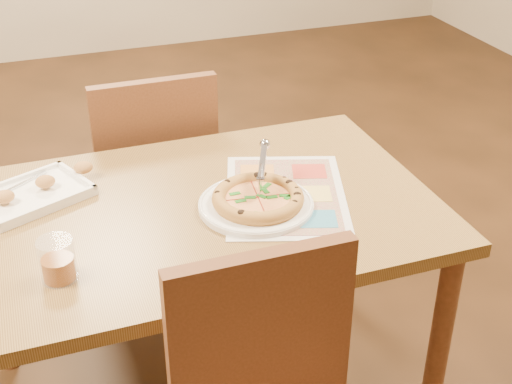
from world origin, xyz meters
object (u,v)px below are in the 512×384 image
object	(u,v)px
plate	(256,205)
pizza_cutter	(262,168)
pizza	(258,198)
chair_far	(153,160)
menu	(286,195)
glass_tumbler	(58,262)
appetizer_tray	(34,194)
dining_table	(199,233)

from	to	relation	value
plate	pizza_cutter	bearing A→B (deg)	55.22
pizza	pizza_cutter	size ratio (longest dim) A/B	1.59
plate	chair_far	bearing A→B (deg)	102.69
menu	glass_tumbler	bearing A→B (deg)	-164.34
plate	menu	distance (m)	0.11
chair_far	appetizer_tray	xyz separation A→B (m)	(-0.42, -0.40, 0.17)
dining_table	pizza_cutter	world-z (taller)	pizza_cutter
dining_table	plate	distance (m)	0.19
chair_far	plate	bearing A→B (deg)	102.69
appetizer_tray	dining_table	bearing A→B (deg)	-25.36
glass_tumbler	menu	bearing A→B (deg)	15.66
appetizer_tray	chair_far	bearing A→B (deg)	44.29
dining_table	pizza	xyz separation A→B (m)	(0.15, -0.06, 0.11)
pizza	menu	distance (m)	0.11
plate	pizza_cutter	distance (m)	0.10
plate	pizza	distance (m)	0.02
chair_far	pizza_cutter	distance (m)	0.68
pizza_cutter	menu	xyz separation A→B (m)	(0.07, -0.02, -0.09)
dining_table	glass_tumbler	bearing A→B (deg)	-152.35
pizza	appetizer_tray	xyz separation A→B (m)	(-0.57, 0.26, -0.01)
dining_table	pizza	world-z (taller)	pizza
pizza_cutter	appetizer_tray	size ratio (longest dim) A/B	0.44
dining_table	chair_far	xyz separation A→B (m)	(-0.00, 0.60, -0.07)
dining_table	pizza	size ratio (longest dim) A/B	5.16
pizza	plate	bearing A→B (deg)	169.32
appetizer_tray	menu	xyz separation A→B (m)	(0.67, -0.22, -0.01)
pizza	appetizer_tray	world-z (taller)	appetizer_tray
dining_table	menu	world-z (taller)	menu
chair_far	dining_table	bearing A→B (deg)	90.00
chair_far	pizza_cutter	size ratio (longest dim) A/B	2.97
glass_tumbler	dining_table	bearing A→B (deg)	27.65
pizza_cutter	menu	bearing A→B (deg)	-79.56
plate	appetizer_tray	size ratio (longest dim) A/B	0.87
chair_far	pizza_cutter	bearing A→B (deg)	106.93
plate	menu	bearing A→B (deg)	18.94
appetizer_tray	plate	bearing A→B (deg)	-24.45
pizza_cutter	glass_tumbler	xyz separation A→B (m)	(-0.58, -0.20, -0.05)
appetizer_tray	pizza_cutter	bearing A→B (deg)	-18.77
pizza_cutter	glass_tumbler	bearing A→B (deg)	134.41
dining_table	menu	bearing A→B (deg)	-5.67
plate	glass_tumbler	distance (m)	0.56
dining_table	chair_far	size ratio (longest dim) A/B	2.77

